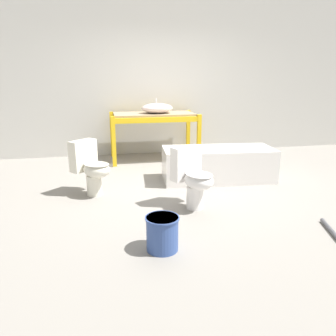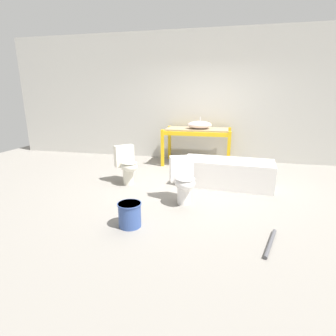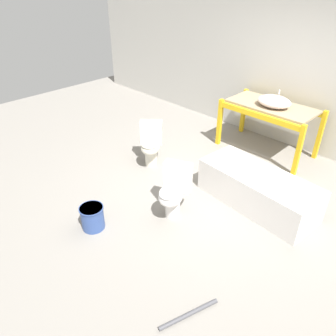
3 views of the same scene
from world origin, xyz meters
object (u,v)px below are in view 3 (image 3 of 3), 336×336
at_px(toilet_far, 151,143).
at_px(bucket_white, 92,217).
at_px(sink_basin, 274,101).
at_px(toilet_near, 174,191).
at_px(bathtub_main, 258,187).

relative_size(toilet_far, bucket_white, 2.26).
relative_size(sink_basin, toilet_far, 0.79).
bearing_deg(toilet_near, bucket_white, -143.37).
bearing_deg(sink_basin, bucket_white, -98.90).
bearing_deg(bathtub_main, toilet_near, -119.19).
bearing_deg(toilet_far, bucket_white, -110.50).
xyz_separation_m(sink_basin, toilet_far, (-1.18, -1.74, -0.59)).
bearing_deg(bucket_white, sink_basin, 81.10).
bearing_deg(bucket_white, toilet_far, 112.01).
distance_m(bathtub_main, toilet_far, 1.90).
relative_size(bathtub_main, toilet_far, 2.36).
xyz_separation_m(toilet_near, toilet_far, (-1.20, 0.69, 0.00)).
bearing_deg(bucket_white, toilet_near, 59.56).
height_order(bathtub_main, toilet_far, toilet_far).
height_order(sink_basin, toilet_far, sink_basin).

